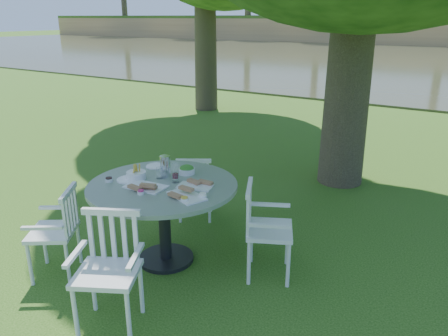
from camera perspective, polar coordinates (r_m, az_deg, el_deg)
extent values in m
plane|color=#1E430E|center=(4.84, -1.29, -10.20)|extent=(140.00, 140.00, 0.00)
cylinder|color=black|center=(4.63, -7.55, -11.59)|extent=(0.56, 0.56, 0.04)
cylinder|color=black|center=(4.44, -7.77, -7.13)|extent=(0.12, 0.12, 0.76)
cylinder|color=gray|center=(4.28, -8.01, -2.30)|extent=(1.46, 1.46, 0.04)
cylinder|color=white|center=(4.13, 8.39, -12.46)|extent=(0.04, 0.04, 0.45)
cylinder|color=white|center=(4.47, 8.27, -9.78)|extent=(0.04, 0.04, 0.45)
cylinder|color=white|center=(4.13, 3.26, -12.26)|extent=(0.04, 0.04, 0.45)
cylinder|color=white|center=(4.47, 3.59, -9.60)|extent=(0.04, 0.04, 0.45)
cube|color=white|center=(4.18, 5.99, -8.07)|extent=(0.58, 0.60, 0.04)
cube|color=white|center=(4.09, 3.27, -5.33)|extent=(0.24, 0.43, 0.46)
cylinder|color=white|center=(5.58, -1.75, -3.80)|extent=(0.03, 0.03, 0.40)
cylinder|color=white|center=(5.60, -5.42, -3.76)|extent=(0.03, 0.03, 0.40)
cylinder|color=white|center=(5.28, -1.90, -5.16)|extent=(0.03, 0.03, 0.40)
cylinder|color=white|center=(5.31, -5.78, -5.11)|extent=(0.03, 0.03, 0.40)
cube|color=white|center=(5.35, -3.76, -2.29)|extent=(0.55, 0.54, 0.04)
cube|color=white|center=(5.12, -3.96, -1.07)|extent=(0.37, 0.25, 0.41)
cylinder|color=white|center=(4.80, -22.40, -9.18)|extent=(0.03, 0.03, 0.43)
cylinder|color=white|center=(4.49, -24.02, -11.45)|extent=(0.03, 0.03, 0.43)
cylinder|color=white|center=(4.69, -18.39, -9.34)|extent=(0.03, 0.03, 0.43)
cylinder|color=white|center=(4.37, -19.74, -11.70)|extent=(0.03, 0.03, 0.43)
cube|color=white|center=(4.48, -21.49, -7.76)|extent=(0.58, 0.59, 0.04)
cube|color=white|center=(4.33, -19.41, -5.46)|extent=(0.28, 0.38, 0.44)
cylinder|color=white|center=(3.68, -18.84, -17.68)|extent=(0.04, 0.04, 0.46)
cylinder|color=white|center=(3.55, -12.38, -18.54)|extent=(0.04, 0.04, 0.46)
cylinder|color=white|center=(3.96, -16.72, -14.58)|extent=(0.04, 0.04, 0.46)
cylinder|color=white|center=(3.83, -10.77, -15.22)|extent=(0.04, 0.04, 0.46)
cube|color=white|center=(3.61, -15.03, -13.19)|extent=(0.62, 0.60, 0.04)
cube|color=white|center=(3.67, -14.28, -8.65)|extent=(0.44, 0.26, 0.47)
cube|color=white|center=(4.20, -10.17, -2.43)|extent=(0.40, 0.26, 0.01)
cube|color=white|center=(3.95, -4.87, -3.65)|extent=(0.42, 0.33, 0.01)
cube|color=white|center=(4.16, -3.78, -2.40)|extent=(0.36, 0.26, 0.01)
cylinder|color=white|center=(4.42, -12.23, -1.47)|extent=(0.25, 0.25, 0.01)
cylinder|color=white|center=(4.77, -8.85, 0.25)|extent=(0.22, 0.22, 0.01)
cylinder|color=white|center=(4.43, -11.39, -0.93)|extent=(0.20, 0.20, 0.08)
cylinder|color=white|center=(4.51, -4.89, -0.39)|extent=(0.17, 0.17, 0.06)
cylinder|color=silver|center=(4.44, -7.67, 0.26)|extent=(0.11, 0.11, 0.21)
cylinder|color=white|center=(4.26, -6.39, -0.65)|extent=(0.07, 0.07, 0.19)
cylinder|color=white|center=(4.41, -7.95, -0.65)|extent=(0.06, 0.06, 0.10)
cylinder|color=white|center=(4.39, -8.40, -0.63)|extent=(0.07, 0.07, 0.12)
cylinder|color=white|center=(4.06, -10.80, -3.19)|extent=(0.06, 0.06, 0.03)
cylinder|color=white|center=(3.85, -5.19, -4.14)|extent=(0.07, 0.07, 0.03)
cylinder|color=white|center=(3.91, -2.79, -3.69)|extent=(0.07, 0.07, 0.03)
cylinder|color=white|center=(4.43, -14.80, -1.54)|extent=(0.07, 0.07, 0.03)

